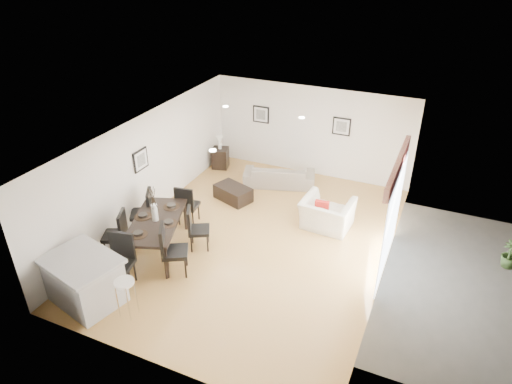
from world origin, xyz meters
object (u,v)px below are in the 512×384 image
at_px(sofa, 279,175).
at_px(dining_chair_head, 121,257).
at_px(dining_table, 156,223).
at_px(dining_chair_foot, 186,203).
at_px(armchair, 327,214).
at_px(dining_chair_efar, 195,226).
at_px(dining_chair_wnear, 118,231).
at_px(bar_stool, 125,286).
at_px(dining_chair_enear, 170,247).
at_px(kitchen_island, 85,280).
at_px(coffee_table, 233,193).
at_px(side_table, 220,158).
at_px(dining_chair_wfar, 145,209).

relative_size(sofa, dining_chair_head, 1.73).
relative_size(dining_table, dining_chair_foot, 2.06).
bearing_deg(armchair, dining_chair_efar, 42.84).
distance_m(dining_chair_wnear, bar_stool, 2.03).
bearing_deg(dining_chair_enear, sofa, -37.06).
bearing_deg(dining_chair_enear, dining_table, 22.95).
bearing_deg(sofa, kitchen_island, 57.10).
xyz_separation_m(coffee_table, side_table, (-1.28, 1.68, 0.12)).
bearing_deg(armchair, sofa, -36.97).
distance_m(dining_chair_wfar, side_table, 3.95).
xyz_separation_m(armchair, kitchen_island, (-3.59, -4.47, 0.12)).
bearing_deg(armchair, dining_chair_wnear, 40.66).
bearing_deg(side_table, dining_chair_wnear, -89.41).
height_order(sofa, coffee_table, sofa).
bearing_deg(dining_table, dining_chair_enear, -57.14).
xyz_separation_m(dining_chair_head, kitchen_island, (-0.32, -0.72, -0.15)).
bearing_deg(coffee_table, dining_chair_wfar, -98.34).
height_order(dining_chair_foot, coffee_table, dining_chair_foot).
xyz_separation_m(armchair, dining_table, (-3.25, -2.51, 0.36)).
relative_size(dining_chair_efar, side_table, 1.65).
bearing_deg(dining_chair_wnear, coffee_table, 135.48).
relative_size(dining_chair_head, side_table, 1.86).
bearing_deg(dining_chair_head, bar_stool, -58.82).
relative_size(sofa, dining_chair_wfar, 1.81).
bearing_deg(dining_chair_foot, armchair, -167.07).
distance_m(dining_chair_wnear, kitchen_island, 1.55).
xyz_separation_m(armchair, dining_chair_wfar, (-3.97, -1.96, 0.24)).
distance_m(sofa, dining_table, 4.39).
height_order(dining_chair_head, side_table, dining_chair_head).
xyz_separation_m(dining_chair_wnear, dining_chair_head, (0.69, -0.77, 0.04)).
xyz_separation_m(dining_chair_wfar, bar_stool, (1.37, -2.51, 0.07)).
bearing_deg(kitchen_island, dining_chair_enear, 66.85).
height_order(sofa, dining_chair_wfar, dining_chair_wfar).
bearing_deg(dining_chair_enear, dining_chair_wnear, 57.10).
bearing_deg(dining_chair_foot, dining_chair_head, 80.74).
distance_m(armchair, dining_chair_head, 4.98).
bearing_deg(coffee_table, dining_chair_enear, -66.45).
bearing_deg(dining_chair_foot, dining_chair_wfar, 35.12).
bearing_deg(dining_chair_foot, dining_chair_enear, 102.82).
bearing_deg(dining_chair_wfar, dining_chair_head, -8.24).
relative_size(dining_chair_foot, side_table, 1.69).
xyz_separation_m(dining_chair_efar, side_table, (-1.48, 4.03, -0.27)).
distance_m(dining_chair_wnear, dining_chair_enear, 1.43).
bearing_deg(sofa, dining_chair_wfar, 42.73).
xyz_separation_m(dining_table, dining_chair_wfar, (-0.72, 0.55, -0.12)).
relative_size(dining_table, dining_chair_head, 1.88).
relative_size(dining_chair_efar, dining_chair_foot, 0.97).
bearing_deg(coffee_table, kitchen_island, -79.94).
bearing_deg(kitchen_island, armchair, 64.77).
distance_m(dining_chair_enear, coffee_table, 3.39).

